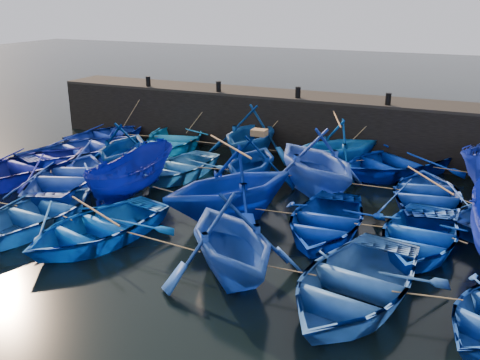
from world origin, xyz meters
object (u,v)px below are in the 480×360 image
at_px(boat_8, 178,167).
at_px(wooden_crate, 259,132).
at_px(boat_0, 109,134).
at_px(boat_13, 33,165).

height_order(boat_8, wooden_crate, wooden_crate).
height_order(boat_0, boat_8, boat_0).
relative_size(boat_0, boat_8, 1.01).
bearing_deg(boat_13, wooden_crate, -151.27).
relative_size(boat_13, wooden_crate, 9.73).
bearing_deg(boat_8, boat_0, 158.18).
bearing_deg(wooden_crate, boat_8, -175.53).
bearing_deg(boat_0, wooden_crate, -177.00).
xyz_separation_m(boat_0, wooden_crate, (9.32, -2.98, 1.72)).
bearing_deg(boat_0, boat_8, 171.82).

